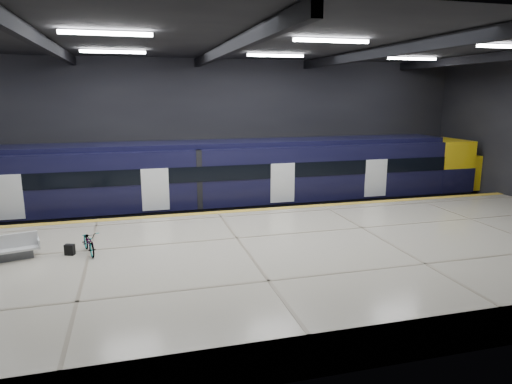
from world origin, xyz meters
name	(u,v)px	position (x,y,z in m)	size (l,w,h in m)	color
ground	(231,257)	(0.00, 0.00, 0.00)	(30.00, 30.00, 0.00)	black
room_shell	(229,107)	(0.00, 0.00, 5.72)	(30.10, 16.10, 8.05)	black
platform	(247,267)	(0.00, -2.50, 0.55)	(30.00, 11.00, 1.10)	beige
safety_strip	(218,212)	(0.00, 2.75, 1.11)	(30.00, 0.40, 0.01)	gold
rails	(208,219)	(0.00, 5.50, 0.08)	(30.00, 1.52, 0.16)	gray
train	(251,178)	(2.23, 5.50, 2.06)	(29.40, 2.84, 3.79)	black
bench	(7,251)	(-7.40, -1.28, 1.39)	(1.97, 1.19, 0.81)	#595B60
bicycle	(89,242)	(-4.99, -1.31, 1.48)	(0.51, 1.46, 0.77)	#99999E
pannier_bag	(70,250)	(-5.59, -1.31, 1.28)	(0.30, 0.18, 0.35)	black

